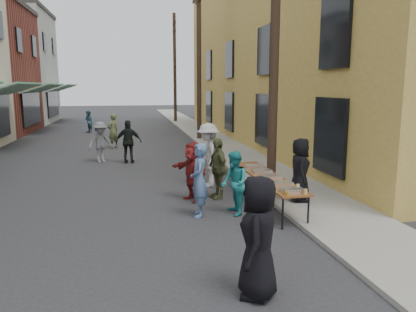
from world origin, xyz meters
name	(u,v)px	position (x,y,z in m)	size (l,w,h in m)	color
ground	(113,243)	(0.00, 0.00, 0.00)	(120.00, 120.00, 0.00)	#28282B
sidewalk	(211,139)	(5.00, 15.00, 0.05)	(2.20, 60.00, 0.10)	gray
building_ochre	(321,51)	(11.10, 14.00, 5.00)	(10.00, 28.00, 10.00)	#B89041
utility_pole_near	(275,30)	(4.30, 3.00, 4.50)	(0.26, 0.26, 9.00)	#2D2116
utility_pole_mid	(199,59)	(4.30, 15.00, 4.50)	(0.26, 0.26, 9.00)	#2D2116
utility_pole_far	(175,69)	(4.30, 27.00, 4.50)	(0.26, 0.26, 9.00)	#2D2116
serving_table	(267,177)	(3.80, 1.95, 0.71)	(0.70, 4.00, 0.75)	brown
catering_tray_sausage	(292,190)	(3.80, 0.30, 0.79)	(0.50, 0.33, 0.08)	maroon
catering_tray_foil_b	(281,183)	(3.80, 0.95, 0.79)	(0.50, 0.33, 0.08)	#B2B2B7
catering_tray_buns	(271,177)	(3.80, 1.65, 0.79)	(0.50, 0.33, 0.08)	tan
catering_tray_foil_d	(262,171)	(3.80, 2.35, 0.79)	(0.50, 0.33, 0.08)	#B2B2B7
catering_tray_buns_end	(254,166)	(3.80, 3.05, 0.79)	(0.50, 0.33, 0.08)	tan
condiment_jar_a	(288,194)	(3.58, 0.00, 0.79)	(0.07, 0.07, 0.08)	#A57F26
condiment_jar_b	(286,193)	(3.58, 0.10, 0.79)	(0.07, 0.07, 0.08)	#A57F26
condiment_jar_c	(284,192)	(3.58, 0.20, 0.79)	(0.07, 0.07, 0.08)	#A57F26
cup_stack	(306,192)	(4.00, 0.05, 0.81)	(0.08, 0.08, 0.12)	tan
guest_front_a	(258,237)	(2.13, -2.48, 0.89)	(0.87, 0.57, 1.79)	black
guest_front_b	(199,180)	(1.93, 1.33, 0.86)	(0.63, 0.41, 1.72)	#51719E
guest_front_c	(234,183)	(2.76, 1.28, 0.76)	(0.74, 0.58, 1.52)	teal
guest_front_d	(208,155)	(2.70, 4.13, 0.97)	(1.25, 0.72, 1.93)	silver
guest_front_e	(218,168)	(2.69, 2.78, 0.82)	(0.97, 0.40, 1.65)	#535933
guest_queue_back	(193,171)	(1.99, 2.66, 0.79)	(1.47, 0.47, 1.58)	maroon
server	(300,170)	(4.62, 1.76, 0.91)	(0.79, 0.52, 1.63)	black
passerby_left	(101,142)	(-0.77, 8.89, 0.81)	(1.05, 0.60, 1.63)	slate
passerby_mid	(129,142)	(0.33, 8.47, 0.86)	(1.01, 0.42, 1.72)	black
passerby_right	(113,131)	(-0.41, 12.64, 0.86)	(0.62, 0.41, 1.71)	#576238
passerby_far	(89,122)	(-2.23, 19.82, 0.74)	(0.72, 0.56, 1.48)	#486D8C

